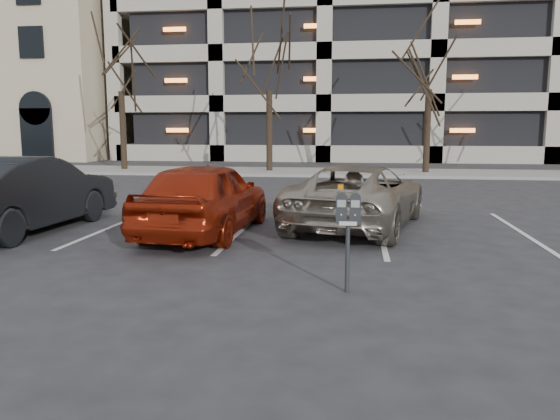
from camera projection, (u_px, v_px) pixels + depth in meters
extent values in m
plane|color=#28282B|center=(300.00, 255.00, 9.02)|extent=(140.00, 140.00, 0.00)
cube|color=gray|center=(335.00, 172.00, 24.68)|extent=(80.00, 4.00, 0.12)
cube|color=silver|center=(118.00, 224.00, 11.83)|extent=(0.10, 5.20, 0.00)
cube|color=silver|center=(245.00, 227.00, 11.45)|extent=(0.10, 5.20, 0.00)
cube|color=silver|center=(380.00, 231.00, 11.08)|extent=(0.10, 5.20, 0.00)
cube|color=silver|center=(524.00, 234.00, 10.71)|extent=(0.10, 5.20, 0.00)
cube|color=black|center=(512.00, 30.00, 39.37)|extent=(49.92, 19.20, 18.00)
cylinder|color=black|center=(123.00, 132.00, 25.74)|extent=(0.28, 0.28, 3.74)
cylinder|color=black|center=(269.00, 132.00, 24.81)|extent=(0.28, 0.28, 3.70)
cylinder|color=black|center=(427.00, 132.00, 23.88)|extent=(0.28, 0.28, 3.71)
cylinder|color=black|center=(347.00, 258.00, 6.91)|extent=(0.06, 0.06, 0.90)
cube|color=black|center=(348.00, 221.00, 6.84)|extent=(0.30, 0.10, 0.06)
cube|color=silver|center=(348.00, 224.00, 6.79)|extent=(0.22, 0.01, 0.05)
cube|color=gray|center=(341.00, 204.00, 6.76)|extent=(0.11, 0.01, 0.09)
cube|color=gray|center=(355.00, 204.00, 6.73)|extent=(0.11, 0.01, 0.09)
imported|color=#AEA494|center=(358.00, 196.00, 11.47)|extent=(3.27, 5.16, 1.33)
cube|color=orange|center=(341.00, 167.00, 10.60)|extent=(0.10, 0.20, 0.01)
imported|color=#9B240E|center=(205.00, 197.00, 10.66)|extent=(2.01, 4.38, 1.46)
imported|color=black|center=(23.00, 194.00, 10.94)|extent=(1.88, 4.72, 1.53)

